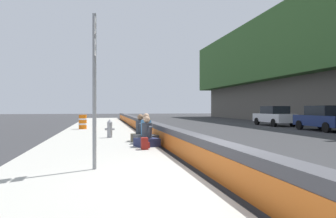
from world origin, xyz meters
name	(u,v)px	position (x,y,z in m)	size (l,w,h in m)	color
ground_plane	(221,183)	(0.00, 0.00, 0.00)	(160.00, 160.00, 0.00)	#353538
sidewalk_strip	(91,186)	(0.00, 2.65, 0.07)	(80.00, 4.40, 0.14)	#B5B2A8
jersey_barrier	(221,163)	(0.00, 0.00, 0.42)	(76.00, 0.45, 0.85)	#47474C
route_sign_post	(95,80)	(1.30, 2.60, 2.21)	(0.44, 0.09, 3.60)	gray
fire_hydrant	(110,128)	(9.34, 2.10, 0.59)	(0.26, 0.46, 0.88)	gray
seated_person_foreground	(147,137)	(5.47, 0.83, 0.49)	(0.90, 0.97, 1.11)	#23284C
seated_person_middle	(146,134)	(6.52, 0.73, 0.52)	(0.86, 0.97, 1.20)	#424247
seated_person_rear	(140,133)	(7.43, 0.85, 0.50)	(0.74, 0.86, 1.15)	#706651
backpack	(145,144)	(4.65, 1.01, 0.33)	(0.32, 0.28, 0.40)	maroon
construction_barrel	(83,122)	(16.07, 3.76, 0.62)	(0.54, 0.54, 0.95)	orange
parked_car_third	(324,118)	(12.96, -12.18, 0.86)	(4.52, 1.99, 1.71)	navy
parked_car_fourth	(274,116)	(19.44, -12.19, 0.86)	(4.52, 1.99, 1.71)	silver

